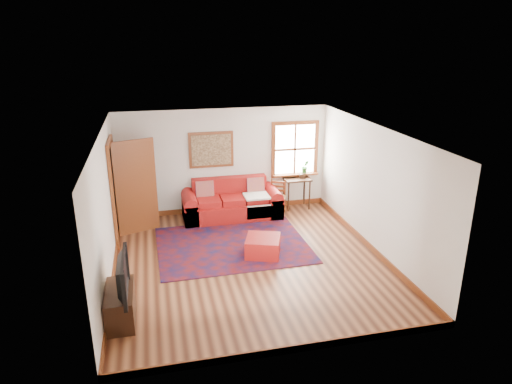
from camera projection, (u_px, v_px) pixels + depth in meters
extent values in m
plane|color=#4A2313|center=(249.00, 261.00, 8.71)|extent=(5.50, 5.50, 0.00)
cube|color=silver|center=(224.00, 161.00, 10.83)|extent=(5.00, 0.04, 2.50)
cube|color=silver|center=(294.00, 272.00, 5.77)|extent=(5.00, 0.04, 2.50)
cube|color=silver|center=(105.00, 211.00, 7.77)|extent=(0.04, 5.50, 2.50)
cube|color=silver|center=(374.00, 190.00, 8.84)|extent=(0.04, 5.50, 2.50)
cube|color=white|center=(248.00, 132.00, 7.89)|extent=(5.00, 5.50, 0.04)
cube|color=brown|center=(225.00, 208.00, 11.21)|extent=(5.00, 0.03, 0.12)
cube|color=brown|center=(113.00, 273.00, 8.16)|extent=(0.03, 5.50, 0.12)
cube|color=brown|center=(369.00, 245.00, 9.22)|extent=(0.03, 5.50, 0.12)
cube|color=white|center=(295.00, 149.00, 11.13)|extent=(1.00, 0.02, 1.20)
cube|color=brown|center=(296.00, 123.00, 10.91)|extent=(1.18, 0.06, 0.09)
cube|color=brown|center=(294.00, 174.00, 11.33)|extent=(1.18, 0.06, 0.09)
cube|color=brown|center=(273.00, 150.00, 11.00)|extent=(0.09, 0.06, 1.20)
cube|color=brown|center=(316.00, 148.00, 11.23)|extent=(0.09, 0.06, 1.20)
cube|color=brown|center=(295.00, 149.00, 11.12)|extent=(1.00, 0.04, 0.05)
cube|color=brown|center=(295.00, 174.00, 11.25)|extent=(1.15, 0.20, 0.04)
imported|color=#236222|center=(305.00, 167.00, 11.23)|extent=(0.18, 0.15, 0.33)
cube|color=black|center=(113.00, 193.00, 9.31)|extent=(0.02, 0.90, 2.05)
cube|color=brown|center=(113.00, 201.00, 8.86)|extent=(0.06, 0.09, 2.05)
cube|color=brown|center=(116.00, 186.00, 9.78)|extent=(0.06, 0.09, 2.05)
cube|color=brown|center=(109.00, 142.00, 8.97)|extent=(0.06, 1.08, 0.09)
cube|color=brown|center=(136.00, 187.00, 9.68)|extent=(0.86, 0.35, 2.05)
cube|color=silver|center=(136.00, 183.00, 9.65)|extent=(0.56, 0.22, 1.33)
cube|color=brown|center=(211.00, 150.00, 10.65)|extent=(1.05, 0.04, 0.85)
cube|color=tan|center=(211.00, 150.00, 10.62)|extent=(0.92, 0.03, 0.72)
cube|color=#620F0E|center=(232.00, 245.00, 9.37)|extent=(3.06, 2.46, 0.02)
cube|color=#A51715|center=(232.00, 209.00, 10.73)|extent=(2.28, 0.94, 0.40)
cube|color=#A51715|center=(229.00, 187.00, 10.90)|extent=(1.78, 0.26, 0.50)
cube|color=#A51715|center=(190.00, 211.00, 10.51)|extent=(0.32, 0.94, 0.50)
cube|color=#A51715|center=(272.00, 204.00, 10.93)|extent=(0.32, 0.94, 0.50)
cube|color=orange|center=(205.00, 190.00, 10.61)|extent=(0.42, 0.20, 0.43)
cube|color=orange|center=(255.00, 186.00, 10.87)|extent=(0.42, 0.20, 0.43)
cube|color=silver|center=(257.00, 196.00, 10.57)|extent=(0.58, 0.52, 0.04)
cube|color=#A51715|center=(263.00, 246.00, 8.89)|extent=(0.82, 0.82, 0.37)
cube|color=#331C11|center=(297.00, 179.00, 11.17)|extent=(0.64, 0.48, 0.04)
cylinder|color=#331C11|center=(288.00, 197.00, 11.06)|extent=(0.04, 0.04, 0.73)
cylinder|color=#331C11|center=(310.00, 195.00, 11.17)|extent=(0.04, 0.04, 0.73)
cylinder|color=#331C11|center=(284.00, 192.00, 11.42)|extent=(0.04, 0.04, 0.73)
cylinder|color=#331C11|center=(304.00, 190.00, 11.54)|extent=(0.04, 0.04, 0.73)
cube|color=tan|center=(277.00, 197.00, 10.90)|extent=(0.50, 0.49, 0.04)
cylinder|color=brown|center=(270.00, 208.00, 10.86)|extent=(0.04, 0.04, 0.39)
cylinder|color=brown|center=(283.00, 208.00, 10.80)|extent=(0.04, 0.04, 0.39)
cylinder|color=brown|center=(272.00, 195.00, 11.07)|extent=(0.04, 0.04, 0.82)
cylinder|color=brown|center=(285.00, 196.00, 11.02)|extent=(0.04, 0.04, 0.82)
cube|color=brown|center=(278.00, 186.00, 10.97)|extent=(0.31, 0.15, 0.25)
cube|color=#331C11|center=(120.00, 305.00, 6.84)|extent=(0.41, 0.91, 0.50)
imported|color=black|center=(118.00, 276.00, 6.56)|extent=(0.13, 1.03, 0.59)
cylinder|color=silver|center=(123.00, 271.00, 7.12)|extent=(0.12, 0.12, 0.18)
cylinder|color=#FFA53F|center=(123.00, 273.00, 7.13)|extent=(0.07, 0.07, 0.12)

